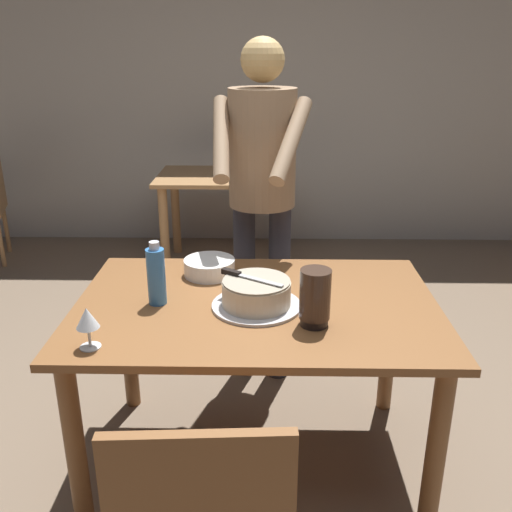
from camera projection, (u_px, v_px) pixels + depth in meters
name	position (u px, v px, depth m)	size (l,w,h in m)	color
ground_plane	(257.00, 458.00, 2.42)	(14.00, 14.00, 0.00)	#7A6651
back_wall	(263.00, 86.00, 4.75)	(10.00, 0.12, 2.70)	#BCB7AD
main_dining_table	(257.00, 329.00, 2.20)	(1.40, 0.93, 0.75)	brown
cake_on_platter	(255.00, 295.00, 2.10)	(0.34, 0.34, 0.11)	silver
cake_knife	(239.00, 275.00, 2.11)	(0.24, 0.16, 0.02)	silver
plate_stack	(209.00, 267.00, 2.40)	(0.22, 0.22, 0.07)	white
wine_glass_near	(87.00, 319.00, 1.80)	(0.08, 0.08, 0.14)	silver
water_bottle	(156.00, 275.00, 2.11)	(0.07, 0.07, 0.25)	#387AC6
hurricane_lamp	(315.00, 297.00, 1.94)	(0.11, 0.11, 0.21)	black
person_cutting_cake	(262.00, 180.00, 2.67)	(0.46, 0.57, 1.72)	#2D2D38
background_table	(223.00, 195.00, 4.37)	(1.00, 0.70, 0.74)	tan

